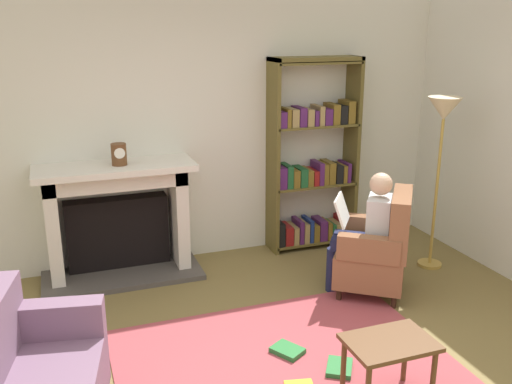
{
  "coord_description": "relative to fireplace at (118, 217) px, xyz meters",
  "views": [
    {
      "loc": [
        -1.42,
        -3.01,
        2.4
      ],
      "look_at": [
        0.1,
        1.2,
        1.05
      ],
      "focal_mm": 39.74,
      "sensor_mm": 36.0,
      "label": 1
    }
  ],
  "objects": [
    {
      "name": "scattered_books",
      "position": [
        1.06,
        -2.12,
        -0.56
      ],
      "size": [
        0.61,
        0.68,
        0.04
      ],
      "color": "#267233",
      "rests_on": "area_rug"
    },
    {
      "name": "armchair_reading",
      "position": [
        2.16,
        -1.22,
        -0.17
      ],
      "size": [
        0.88,
        0.88,
        0.97
      ],
      "rotation": [
        0.0,
        0.0,
        4.08
      ],
      "color": "#331E14",
      "rests_on": "ground"
    },
    {
      "name": "bookshelf",
      "position": [
        2.08,
        0.03,
        0.37
      ],
      "size": [
        0.97,
        0.32,
        2.06
      ],
      "color": "brown",
      "rests_on": "ground"
    },
    {
      "name": "side_wall_right",
      "position": [
        3.57,
        -1.05,
        0.76
      ],
      "size": [
        0.1,
        5.2,
        2.7
      ],
      "primitive_type": "cube",
      "color": "silver",
      "rests_on": "ground"
    },
    {
      "name": "fireplace",
      "position": [
        0.0,
        0.0,
        0.0
      ],
      "size": [
        1.51,
        0.64,
        1.13
      ],
      "color": "#4C4742",
      "rests_on": "ground"
    },
    {
      "name": "mantel_clock",
      "position": [
        0.04,
        -0.1,
        0.63
      ],
      "size": [
        0.14,
        0.14,
        0.2
      ],
      "color": "brown",
      "rests_on": "fireplace"
    },
    {
      "name": "area_rug",
      "position": [
        0.92,
        -2.0,
        -0.59
      ],
      "size": [
        2.4,
        1.8,
        0.01
      ],
      "primitive_type": "cube",
      "color": "#A5444A",
      "rests_on": "ground"
    },
    {
      "name": "side_table",
      "position": [
        1.38,
        -2.62,
        -0.21
      ],
      "size": [
        0.56,
        0.39,
        0.46
      ],
      "color": "brown",
      "rests_on": "ground"
    },
    {
      "name": "floor_lamp",
      "position": [
        3.0,
        -0.89,
        0.86
      ],
      "size": [
        0.32,
        0.32,
        1.72
      ],
      "color": "#B7933F",
      "rests_on": "ground"
    },
    {
      "name": "back_wall",
      "position": [
        0.92,
        0.25,
        0.76
      ],
      "size": [
        5.6,
        0.1,
        2.7
      ],
      "primitive_type": "cube",
      "color": "silver",
      "rests_on": "ground"
    },
    {
      "name": "seated_reader",
      "position": [
        2.07,
        -1.15,
        0.03
      ],
      "size": [
        0.59,
        0.56,
        1.14
      ],
      "rotation": [
        0.0,
        0.0,
        4.08
      ],
      "color": "silver",
      "rests_on": "ground"
    }
  ]
}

